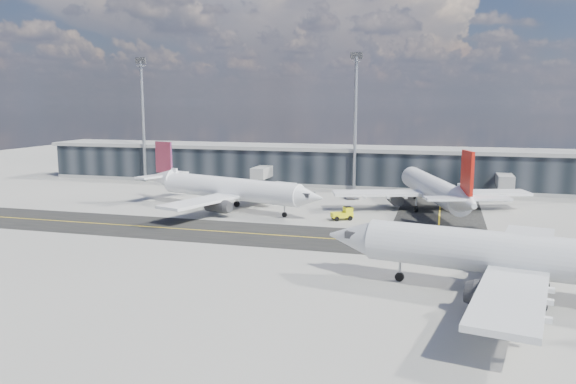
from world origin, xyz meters
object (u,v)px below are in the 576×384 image
Objects in this scene: airliner_redtail at (433,189)px; baggage_tug at (344,213)px; service_van at (354,194)px; airliner_af at (228,189)px; airliner_near at (540,258)px.

airliner_redtail is 17.74m from baggage_tug.
service_van is at bearing 129.01° from airliner_redtail.
airliner_af is at bearing -128.88° from baggage_tug.
airliner_af reaches higher than baggage_tug.
airliner_redtail is 44.15m from airliner_near.
service_van is (-1.78, 21.44, -0.27)m from baggage_tug.
airliner_af is 6.53× the size of service_van.
airliner_near reaches higher than airliner_redtail.
airliner_near is at bearing -66.90° from service_van.
service_van is at bearing 154.63° from baggage_tug.
airliner_af is 26.73m from service_van.
airliner_redtail is 10.61× the size of baggage_tug.
baggage_tug is at bearing 99.56° from airliner_af.
airliner_af is at bearing 175.73° from airliner_redtail.
airliner_redtail is (34.73, 7.77, 0.19)m from airliner_af.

